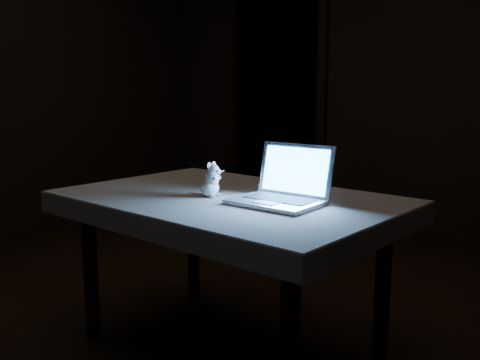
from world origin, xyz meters
The scene contains 7 objects.
floor centered at (0.00, 0.00, 0.00)m, with size 5.00×5.00×0.00m, color black.
back_wall centered at (0.00, 2.50, 1.30)m, with size 4.50×0.04×2.60m, color black.
doorway centered at (-1.10, 2.50, 1.06)m, with size 1.06×0.36×2.13m, color black, non-canonical shape.
table centered at (0.25, -0.04, 0.35)m, with size 1.32×0.85×0.71m, color black, non-canonical shape.
tablecloth centered at (0.25, -0.09, 0.67)m, with size 1.41×0.94×0.09m, color beige, non-canonical shape.
laptop centered at (0.50, -0.08, 0.83)m, with size 0.34×0.30×0.23m, color silver, non-canonical shape.
plush_mouse centered at (0.19, -0.11, 0.79)m, with size 0.11×0.11×0.15m, color white, non-canonical shape.
Camera 1 is at (1.60, -1.84, 1.17)m, focal length 40.00 mm.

